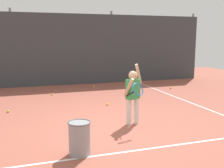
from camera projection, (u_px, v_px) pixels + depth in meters
ground_plane at (108, 129)px, 5.77m from camera, size 20.00×20.00×0.00m
court_line_baseline at (128, 151)px, 4.65m from camera, size 9.00×0.05×0.00m
court_line_sideline at (202, 107)px, 7.65m from camera, size 0.05×9.00×0.00m
back_fence_windscreen at (65, 50)px, 11.06m from camera, size 12.37×0.08×2.89m
fence_post_1 at (12, 48)px, 10.49m from camera, size 0.09×0.09×3.04m
fence_post_2 at (111, 47)px, 11.72m from camera, size 0.09×0.09×3.04m
fence_post_3 at (192, 46)px, 12.95m from camera, size 0.09×0.09×3.04m
tennis_player at (133, 92)px, 6.02m from camera, size 0.53×0.78×1.35m
ball_hopper at (79, 138)px, 4.50m from camera, size 0.38×0.38×0.56m
tennis_ball_2 at (107, 104)px, 7.84m from camera, size 0.07×0.07×0.07m
tennis_ball_3 at (8, 111)px, 7.10m from camera, size 0.07×0.07×0.07m
tennis_ball_4 at (171, 88)px, 10.42m from camera, size 0.07×0.07×0.07m
tennis_ball_5 at (94, 86)px, 10.72m from camera, size 0.07×0.07×0.07m
tennis_ball_6 at (52, 94)px, 9.22m from camera, size 0.07×0.07×0.07m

